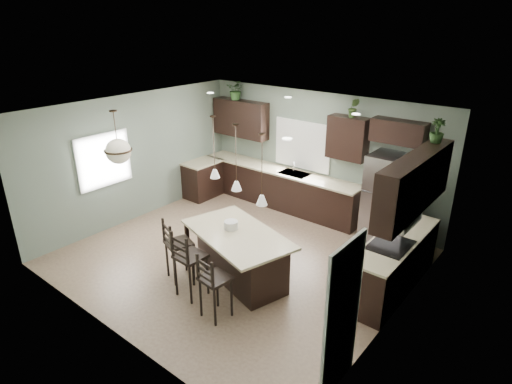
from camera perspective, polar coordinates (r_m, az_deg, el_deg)
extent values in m
plane|color=#9E8466|center=(8.35, -2.28, -8.61)|extent=(6.00, 6.00, 0.00)
cube|color=white|center=(5.33, 11.40, -16.09)|extent=(0.04, 0.82, 2.04)
cube|color=white|center=(9.98, 6.24, 6.26)|extent=(1.35, 0.02, 1.00)
cube|color=white|center=(9.39, -19.68, 4.03)|extent=(0.02, 1.10, 1.00)
cube|color=black|center=(10.96, -7.14, 1.64)|extent=(0.60, 0.90, 0.90)
cube|color=beige|center=(10.79, -7.18, 3.95)|extent=(0.66, 0.96, 0.04)
cube|color=black|center=(10.35, 3.04, 0.52)|extent=(4.20, 0.60, 0.90)
cube|color=beige|center=(10.17, 3.03, 2.94)|extent=(4.20, 0.66, 0.04)
cube|color=gray|center=(9.93, 5.13, 2.48)|extent=(0.70, 0.45, 0.01)
cylinder|color=silver|center=(9.85, 5.06, 3.22)|extent=(0.02, 0.02, 0.28)
cube|color=black|center=(10.78, -2.06, 9.78)|extent=(1.55, 0.34, 0.90)
cube|color=black|center=(9.17, 12.14, 7.05)|extent=(0.85, 0.34, 0.90)
cube|color=black|center=(8.70, 18.47, 7.61)|extent=(1.05, 0.34, 0.45)
cube|color=black|center=(7.61, 18.01, -9.23)|extent=(0.60, 2.35, 0.90)
cube|color=beige|center=(7.39, 18.30, -6.07)|extent=(0.66, 2.35, 0.04)
cube|color=black|center=(7.14, 17.50, -6.75)|extent=(0.58, 0.75, 0.02)
cube|color=gray|center=(7.47, 15.03, -9.46)|extent=(0.01, 0.72, 0.60)
cube|color=black|center=(6.93, 20.45, 1.12)|extent=(0.34, 2.35, 0.90)
cube|color=gray|center=(6.85, 18.84, -2.54)|extent=(0.40, 0.75, 0.40)
cube|color=gray|center=(8.86, 17.35, -1.09)|extent=(0.90, 0.74, 1.85)
cube|color=black|center=(7.45, -2.44, -8.64)|extent=(2.23, 1.65, 0.92)
cylinder|color=silver|center=(7.34, -3.35, -4.41)|extent=(0.24, 0.24, 0.14)
cube|color=black|center=(7.56, -10.20, -7.55)|extent=(0.54, 0.54, 1.14)
cube|color=black|center=(7.09, -8.67, -9.38)|extent=(0.46, 0.46, 1.20)
cube|color=black|center=(6.59, -5.41, -12.29)|extent=(0.45, 0.45, 1.11)
imported|color=#284C21|center=(10.70, -2.66, 13.44)|extent=(0.53, 0.49, 0.48)
imported|color=#344F22|center=(8.97, 12.88, 10.88)|extent=(0.26, 0.24, 0.39)
imported|color=#284920|center=(7.51, 23.02, 7.52)|extent=(0.29, 0.29, 0.39)
plane|color=slate|center=(9.84, 8.21, 5.00)|extent=(6.00, 0.00, 6.00)
plane|color=slate|center=(6.15, -19.71, -7.19)|extent=(6.00, 0.00, 6.00)
plane|color=slate|center=(9.86, -15.72, 4.43)|extent=(0.00, 5.50, 5.50)
plane|color=slate|center=(6.34, 18.55, -6.09)|extent=(0.00, 5.50, 5.50)
plane|color=white|center=(7.32, -2.62, 10.54)|extent=(6.00, 6.00, 0.00)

